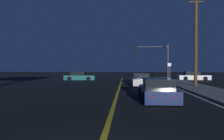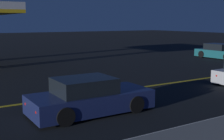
{
  "view_description": "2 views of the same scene",
  "coord_description": "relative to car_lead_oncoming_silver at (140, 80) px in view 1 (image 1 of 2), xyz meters",
  "views": [
    {
      "loc": [
        0.62,
        -3.7,
        2.03
      ],
      "look_at": [
        -0.81,
        18.4,
        1.7
      ],
      "focal_mm": 33.86,
      "sensor_mm": 36.0,
      "label": 1
    },
    {
      "loc": [
        12.26,
        4.15,
        3.37
      ],
      "look_at": [
        -0.57,
        12.05,
        0.95
      ],
      "focal_mm": 48.76,
      "sensor_mm": 36.0,
      "label": 2
    }
  ],
  "objects": [
    {
      "name": "sidewalk_right",
      "position": [
        5.11,
        -6.46,
        -0.51
      ],
      "size": [
        3.2,
        45.78,
        0.15
      ],
      "primitive_type": "cube",
      "color": "slate",
      "rests_on": "ground"
    },
    {
      "name": "utility_pole_right",
      "position": [
        5.41,
        -1.28,
        4.52
      ],
      "size": [
        1.69,
        0.33,
        9.9
      ],
      "color": "#42301E",
      "rests_on": "ground"
    },
    {
      "name": "car_side_waiting_teal",
      "position": [
        -8.39,
        7.93,
        0.0
      ],
      "size": [
        4.52,
        2.07,
        1.34
      ],
      "rotation": [
        0.0,
        0.0,
        -1.54
      ],
      "color": "#195960",
      "rests_on": "ground"
    },
    {
      "name": "car_mid_block_navy",
      "position": [
        0.32,
        -10.01,
        0.0
      ],
      "size": [
        2.0,
        4.6,
        1.34
      ],
      "rotation": [
        0.0,
        0.0,
        0.0
      ],
      "color": "navy",
      "rests_on": "ground"
    },
    {
      "name": "car_parked_curb_white",
      "position": [
        8.54,
        9.51,
        0.0
      ],
      "size": [
        4.6,
        2.09,
        1.34
      ],
      "rotation": [
        0.0,
        0.0,
        -1.6
      ],
      "color": "silver",
      "rests_on": "ground"
    },
    {
      "name": "traffic_signal_near_right",
      "position": [
        2.62,
        7.06,
        2.97
      ],
      "size": [
        4.46,
        0.28,
        5.26
      ],
      "rotation": [
        0.0,
        0.0,
        3.14
      ],
      "color": "#38383D",
      "rests_on": "ground"
    },
    {
      "name": "stop_bar",
      "position": [
        0.65,
        4.76,
        -0.58
      ],
      "size": [
        5.71,
        0.5,
        0.01
      ],
      "primitive_type": "cube",
      "color": "silver",
      "rests_on": "ground"
    },
    {
      "name": "car_lead_oncoming_silver",
      "position": [
        0.0,
        0.0,
        0.0
      ],
      "size": [
        2.09,
        4.21,
        1.34
      ],
      "rotation": [
        0.0,
        0.0,
        0.04
      ],
      "color": "#B2B5BA",
      "rests_on": "ground"
    },
    {
      "name": "lane_line_center",
      "position": [
        -2.21,
        -6.46,
        -0.58
      ],
      "size": [
        0.2,
        43.24,
        0.01
      ],
      "primitive_type": "cube",
      "color": "gold",
      "rests_on": "ground"
    },
    {
      "name": "lane_line_edge_right",
      "position": [
        3.26,
        -6.46,
        -0.58
      ],
      "size": [
        0.16,
        43.24,
        0.01
      ],
      "primitive_type": "cube",
      "color": "silver",
      "rests_on": "ground"
    },
    {
      "name": "street_sign_corner",
      "position": [
        4.01,
        4.26,
        1.13
      ],
      "size": [
        0.56,
        0.06,
        2.56
      ],
      "color": "slate",
      "rests_on": "ground"
    }
  ]
}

